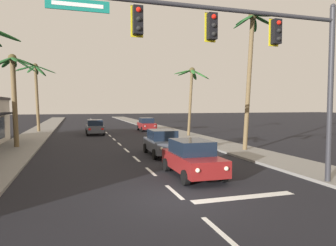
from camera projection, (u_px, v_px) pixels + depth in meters
The scene contains 13 objects.
ground_plane at pixel (181, 198), 10.85m from camera, with size 220.00×220.00×0.00m, color black.
sidewalk_right at pixel (188, 136), 32.22m from camera, with size 3.20×110.00×0.14m, color gray.
sidewalk_left at pixel (27, 141), 27.67m from camera, with size 3.20×110.00×0.14m, color gray.
lane_markings at pixel (117, 138), 30.40m from camera, with size 4.28×88.29×0.01m.
traffic_signal_mast at pixel (255, 49), 11.34m from camera, with size 10.98×0.41×7.41m.
sedan_lead_at_stop_bar at pixel (192, 158), 14.15m from camera, with size 1.97×4.46×1.68m.
sedan_third_in_queue at pixel (163, 142), 20.07m from camera, with size 2.04×4.49×1.68m.
sedan_oncoming_far at pixel (95, 127), 34.20m from camera, with size 1.95×4.45×1.68m.
sedan_parked_nearest_kerb at pixel (147, 124), 39.28m from camera, with size 2.04×4.49×1.68m.
palm_left_second at pixel (13, 80), 22.88m from camera, with size 3.44×3.70×7.15m.
palm_left_third at pixel (36, 83), 36.47m from camera, with size 4.69×4.56×8.32m.
palm_right_second at pixel (251, 53), 21.45m from camera, with size 2.90×3.18×9.89m.
palm_right_third at pixel (192, 84), 31.69m from camera, with size 4.09×4.06×7.25m.
Camera 1 is at (-3.56, -10.08, 3.30)m, focal length 32.51 mm.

